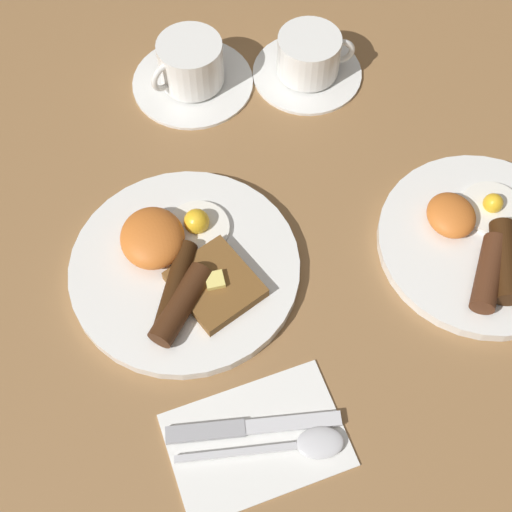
% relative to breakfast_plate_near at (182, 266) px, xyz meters
% --- Properties ---
extents(ground_plane, '(3.00, 3.00, 0.00)m').
position_rel_breakfast_plate_near_xyz_m(ground_plane, '(-0.00, 0.00, -0.01)').
color(ground_plane, olive).
extents(breakfast_plate_near, '(0.26, 0.26, 0.05)m').
position_rel_breakfast_plate_near_xyz_m(breakfast_plate_near, '(0.00, 0.00, 0.00)').
color(breakfast_plate_near, white).
rests_on(breakfast_plate_near, ground_plane).
extents(breakfast_plate_far, '(0.24, 0.24, 0.04)m').
position_rel_breakfast_plate_near_xyz_m(breakfast_plate_far, '(0.05, 0.34, -0.00)').
color(breakfast_plate_far, white).
rests_on(breakfast_plate_far, ground_plane).
extents(teacup_near, '(0.16, 0.16, 0.07)m').
position_rel_breakfast_plate_near_xyz_m(teacup_near, '(-0.28, 0.06, 0.01)').
color(teacup_near, white).
rests_on(teacup_near, ground_plane).
extents(teacup_far, '(0.15, 0.15, 0.06)m').
position_rel_breakfast_plate_near_xyz_m(teacup_far, '(-0.26, 0.22, 0.01)').
color(teacup_far, white).
rests_on(teacup_far, ground_plane).
extents(napkin, '(0.14, 0.19, 0.01)m').
position_rel_breakfast_plate_near_xyz_m(napkin, '(0.21, 0.04, -0.01)').
color(napkin, white).
rests_on(napkin, ground_plane).
extents(knife, '(0.04, 0.18, 0.01)m').
position_rel_breakfast_plate_near_xyz_m(knife, '(0.19, 0.03, -0.01)').
color(knife, silver).
rests_on(knife, napkin).
extents(spoon, '(0.04, 0.17, 0.01)m').
position_rel_breakfast_plate_near_xyz_m(spoon, '(0.23, 0.08, -0.01)').
color(spoon, silver).
rests_on(spoon, napkin).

